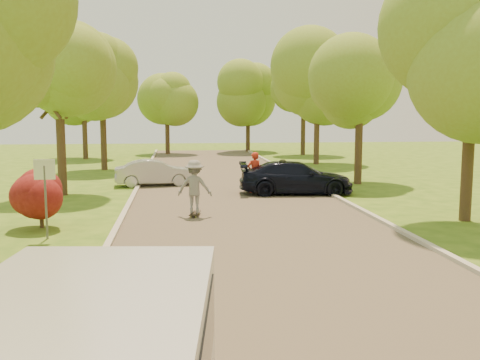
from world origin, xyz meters
name	(u,v)px	position (x,y,z in m)	size (l,w,h in m)	color
ground	(287,275)	(0.00, 0.00, 0.00)	(100.00, 100.00, 0.00)	#375F16
road	(241,208)	(0.00, 8.00, 0.01)	(8.00, 60.00, 0.01)	#4C4438
curb_left	(126,209)	(-4.05, 8.00, 0.06)	(0.18, 60.00, 0.12)	#B2AD9E
curb_right	(351,204)	(4.05, 8.00, 0.06)	(0.18, 60.00, 0.12)	#B2AD9E
street_sign	(45,182)	(-5.80, 4.00, 1.56)	(0.55, 0.06, 2.17)	#59595E
red_shrub	(40,191)	(-6.30, 5.50, 1.10)	(1.70, 1.70, 1.95)	#382619
tree_l_midb	(63,84)	(-6.81, 12.00, 4.59)	(4.30, 4.20, 6.62)	#382619
tree_l_far	(105,78)	(-6.39, 22.00, 5.47)	(4.92, 4.80, 7.79)	#382619
tree_r_midb	(364,81)	(6.60, 14.00, 4.88)	(4.51, 4.40, 7.01)	#382619
tree_r_far	(321,76)	(7.23, 24.00, 5.83)	(5.33, 5.20, 8.34)	#382619
tree_bg_a	(86,87)	(-8.78, 30.00, 5.31)	(5.12, 5.00, 7.72)	#382619
tree_bg_b	(306,86)	(8.22, 32.00, 5.54)	(5.12, 5.00, 7.95)	#382619
tree_bg_c	(169,93)	(-2.79, 34.00, 5.02)	(4.92, 4.80, 7.33)	#382619
tree_bg_d	(251,91)	(4.22, 36.00, 5.31)	(5.12, 5.00, 7.72)	#382619
silver_sedan	(155,173)	(-3.30, 14.52, 0.61)	(1.29, 3.70, 1.22)	#ABAAAF
dark_sedan	(296,178)	(2.70, 11.17, 0.69)	(1.94, 4.77, 1.38)	black
longboard	(195,213)	(-1.70, 6.72, 0.10)	(0.43, 0.93, 0.11)	black
skateboarder	(195,187)	(-1.70, 6.72, 0.99)	(1.14, 0.65, 1.76)	slate
person_striped	(254,172)	(1.02, 11.72, 0.88)	(0.64, 0.42, 1.75)	red
person_olive	(282,177)	(2.04, 10.90, 0.75)	(0.73, 0.57, 1.49)	#282F1C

